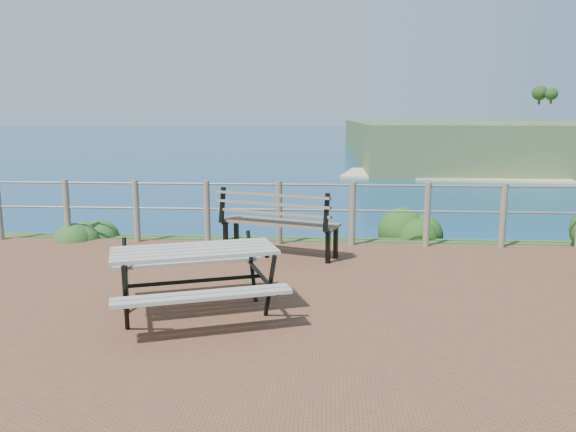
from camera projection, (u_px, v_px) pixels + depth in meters
name	position (u px, v px, depth m)	size (l,w,h in m)	color
ground	(250.00, 320.00, 5.64)	(10.00, 7.00, 0.12)	brown
ocean	(326.00, 122.00, 202.02)	(1200.00, 1200.00, 0.00)	#135175
safety_railing	(279.00, 210.00, 8.82)	(9.40, 0.10, 1.00)	#6B5B4C
picnic_table	(195.00, 274.00, 5.68)	(1.76, 1.34, 0.69)	gray
park_bench	(279.00, 212.00, 8.11)	(1.79, 1.00, 0.99)	brown
shrub_lip_west	(91.00, 238.00, 9.43)	(0.78, 0.78, 0.53)	#1D481B
shrub_lip_east	(409.00, 235.00, 9.71)	(0.86, 0.86, 0.64)	#144314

